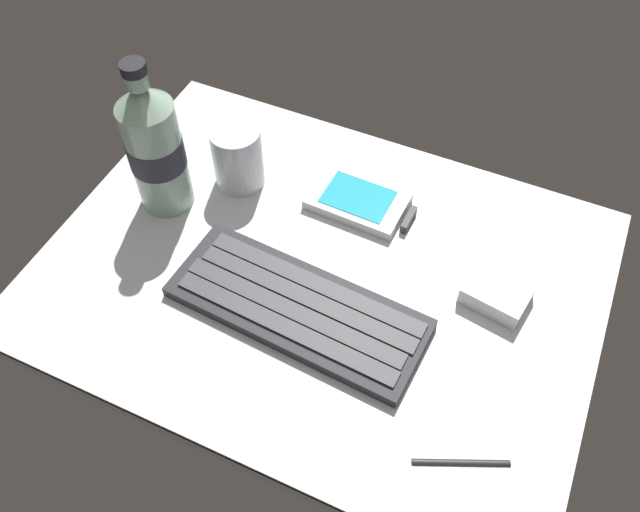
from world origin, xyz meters
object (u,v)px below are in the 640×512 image
object	(u,v)px
charger_block	(497,293)
stylus_pen	(461,462)
water_bottle	(155,147)
keyboard	(301,309)
juice_cup	(238,158)
handheld_device	(362,202)

from	to	relation	value
charger_block	stylus_pen	distance (cm)	19.96
water_bottle	charger_block	xyz separation A→B (cm)	(42.05, 2.34, -7.81)
keyboard	water_bottle	bearing A→B (deg)	159.75
keyboard	water_bottle	xyz separation A→B (cm)	(-22.77, 8.40, 8.20)
water_bottle	stylus_pen	world-z (taller)	water_bottle
keyboard	charger_block	world-z (taller)	charger_block
juice_cup	charger_block	distance (cm)	35.67
juice_cup	water_bottle	bearing A→B (deg)	-134.93
keyboard	stylus_pen	size ratio (longest dim) A/B	3.13
charger_block	stylus_pen	xyz separation A→B (cm)	(2.07, -19.84, -0.85)
juice_cup	handheld_device	bearing A→B (deg)	8.20
keyboard	charger_block	size ratio (longest dim) A/B	4.24
water_bottle	stylus_pen	size ratio (longest dim) A/B	2.19
handheld_device	water_bottle	size ratio (longest dim) A/B	0.62
charger_block	stylus_pen	world-z (taller)	charger_block
keyboard	stylus_pen	bearing A→B (deg)	-23.08
handheld_device	charger_block	size ratio (longest dim) A/B	1.86
charger_block	juice_cup	bearing A→B (deg)	172.84
juice_cup	keyboard	bearing A→B (deg)	-43.47
handheld_device	charger_block	xyz separation A→B (cm)	(19.08, -6.77, 0.47)
juice_cup	water_bottle	xyz separation A→B (cm)	(-6.76, -6.78, 5.10)
water_bottle	stylus_pen	xyz separation A→B (cm)	(44.12, -17.50, -8.66)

